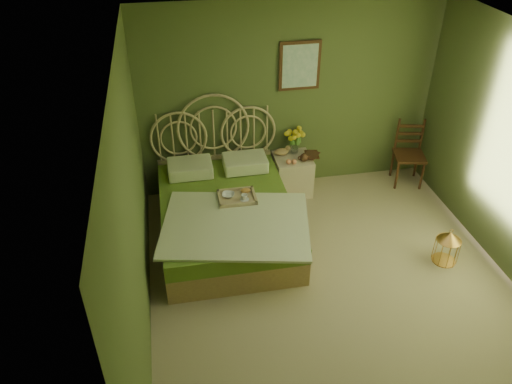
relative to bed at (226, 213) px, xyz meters
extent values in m
plane|color=tan|center=(1.03, -1.20, -0.32)|extent=(4.50, 4.50, 0.00)
plane|color=silver|center=(1.03, -1.20, 2.28)|extent=(4.50, 4.50, 0.00)
plane|color=#4D5B30|center=(1.03, 1.05, 0.98)|extent=(4.00, 0.00, 4.00)
plane|color=#4D5B30|center=(-0.97, -1.20, 0.98)|extent=(0.00, 4.50, 4.50)
cube|color=#3C2410|center=(1.14, 1.02, 1.43)|extent=(0.54, 0.03, 0.64)
cube|color=silver|center=(1.14, 1.00, 1.43)|extent=(0.46, 0.01, 0.56)
cube|color=tan|center=(0.00, -0.06, -0.16)|extent=(1.55, 2.07, 0.31)
cube|color=olive|center=(0.00, -0.06, 0.10)|extent=(1.55, 2.07, 0.21)
cube|color=#E7E6C3|center=(0.05, -0.53, 0.22)|extent=(1.85, 1.55, 0.03)
cube|color=#E7E6C3|center=(-0.36, 0.66, 0.29)|extent=(0.57, 0.41, 0.17)
cube|color=#E7E6C3|center=(0.36, 0.66, 0.29)|extent=(0.57, 0.41, 0.17)
cube|color=tan|center=(0.14, -0.05, 0.22)|extent=(0.45, 0.36, 0.04)
ellipsoid|color=#B77A38|center=(0.26, 0.04, 0.27)|extent=(0.12, 0.07, 0.05)
cube|color=beige|center=(1.04, 0.78, -0.04)|extent=(0.50, 0.50, 0.55)
cylinder|color=silver|center=(1.09, 0.90, 0.32)|extent=(0.10, 0.10, 0.18)
ellipsoid|color=tan|center=(0.90, 0.88, 0.28)|extent=(0.21, 0.11, 0.10)
sphere|color=#DD7E55|center=(0.94, 0.63, 0.27)|extent=(0.07, 0.07, 0.07)
sphere|color=#DD7E55|center=(1.01, 0.61, 0.27)|extent=(0.07, 0.07, 0.07)
cube|color=#3C2410|center=(2.73, 0.70, 0.12)|extent=(0.49, 0.49, 0.04)
cylinder|color=#3C2410|center=(2.56, 0.52, -0.10)|extent=(0.04, 0.04, 0.44)
cylinder|color=#3C2410|center=(2.91, 0.52, -0.10)|extent=(0.04, 0.04, 0.44)
cylinder|color=#3C2410|center=(2.56, 0.87, -0.10)|extent=(0.04, 0.04, 0.44)
cylinder|color=#3C2410|center=(2.91, 0.87, -0.10)|extent=(0.04, 0.04, 0.44)
cube|color=#3C2410|center=(2.73, 0.87, 0.37)|extent=(0.35, 0.12, 0.49)
cylinder|color=#B27A39|center=(2.45, -0.99, -0.31)|extent=(0.28, 0.28, 0.01)
cylinder|color=#B27A39|center=(2.45, -0.99, -0.16)|extent=(0.28, 0.28, 0.31)
cone|color=#B27A39|center=(2.45, -0.99, 0.05)|extent=(0.28, 0.28, 0.11)
imported|color=#381E0F|center=(1.22, 0.80, 0.24)|extent=(0.21, 0.26, 0.02)
imported|color=#472819|center=(1.22, 0.80, 0.26)|extent=(0.29, 0.30, 0.02)
imported|color=white|center=(0.04, 0.00, 0.26)|extent=(0.19, 0.19, 0.04)
imported|color=white|center=(0.22, -0.11, 0.28)|extent=(0.09, 0.09, 0.07)
camera|label=1|loc=(-0.56, -4.93, 3.65)|focal=35.00mm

